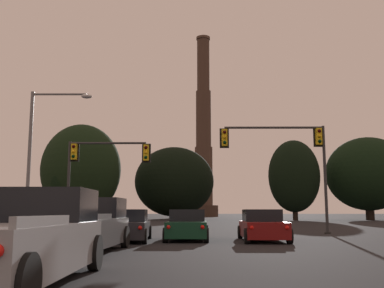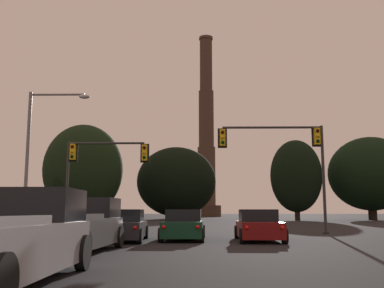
{
  "view_description": "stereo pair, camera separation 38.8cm",
  "coord_description": "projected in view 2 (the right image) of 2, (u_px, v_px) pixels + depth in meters",
  "views": [
    {
      "loc": [
        0.1,
        -1.8,
        1.32
      ],
      "look_at": [
        -0.12,
        38.59,
        7.43
      ],
      "focal_mm": 42.0,
      "sensor_mm": 36.0,
      "label": 1
    },
    {
      "loc": [
        0.49,
        -1.8,
        1.32
      ],
      "look_at": [
        -0.12,
        38.59,
        7.43
      ],
      "focal_mm": 42.0,
      "sensor_mm": 36.0,
      "label": 2
    }
  ],
  "objects": [
    {
      "name": "sedan_left_lane_front",
      "position": [
        124.0,
        226.0,
        20.44
      ],
      "size": [
        2.19,
        4.78,
        1.43
      ],
      "rotation": [
        0.0,
        0.0,
        0.05
      ],
      "color": "#232328",
      "rests_on": "ground_plane"
    },
    {
      "name": "pickup_truck_left_lane_third",
      "position": [
        7.0,
        240.0,
        8.4
      ],
      "size": [
        2.23,
        5.52,
        1.82
      ],
      "rotation": [
        0.0,
        0.0,
        0.01
      ],
      "color": "gray",
      "rests_on": "ground_plane"
    },
    {
      "name": "pickup_truck_left_lane_second",
      "position": [
        78.0,
        227.0,
        14.95
      ],
      "size": [
        2.39,
        5.58,
        1.82
      ],
      "rotation": [
        0.0,
        0.0,
        -0.04
      ],
      "color": "#4C4F54",
      "rests_on": "ground_plane"
    },
    {
      "name": "sedan_right_lane_front",
      "position": [
        258.0,
        226.0,
        20.57
      ],
      "size": [
        2.09,
        4.74,
        1.43
      ],
      "rotation": [
        0.0,
        0.0,
        -0.03
      ],
      "color": "maroon",
      "rests_on": "ground_plane"
    },
    {
      "name": "sedan_center_lane_front",
      "position": [
        184.0,
        226.0,
        21.3
      ],
      "size": [
        2.08,
        4.74,
        1.43
      ],
      "rotation": [
        0.0,
        0.0,
        -0.02
      ],
      "color": "#0F3823",
      "rests_on": "ground_plane"
    },
    {
      "name": "traffic_light_overhead_right",
      "position": [
        288.0,
        150.0,
        27.73
      ],
      "size": [
        6.65,
        0.5,
        6.62
      ],
      "color": "#2D2D30",
      "rests_on": "ground_plane"
    },
    {
      "name": "traffic_light_overhead_left",
      "position": [
        95.0,
        163.0,
        29.31
      ],
      "size": [
        5.5,
        0.5,
        5.88
      ],
      "color": "#2D2D30",
      "rests_on": "ground_plane"
    },
    {
      "name": "street_lamp",
      "position": [
        38.0,
        145.0,
        25.63
      ],
      "size": [
        3.56,
        0.36,
        8.21
      ],
      "color": "slate",
      "rests_on": "ground_plane"
    },
    {
      "name": "smokestack",
      "position": [
        206.0,
        144.0,
        121.93
      ],
      "size": [
        7.65,
        7.65,
        50.01
      ],
      "color": "#3C2B22",
      "rests_on": "ground_plane"
    },
    {
      "name": "treeline_far_left",
      "position": [
        176.0,
        182.0,
        77.17
      ],
      "size": [
        13.57,
        12.21,
        12.42
      ],
      "color": "black",
      "rests_on": "ground_plane"
    },
    {
      "name": "treeline_center_left",
      "position": [
        370.0,
        174.0,
        72.45
      ],
      "size": [
        13.4,
        12.06,
        13.38
      ],
      "color": "black",
      "rests_on": "ground_plane"
    },
    {
      "name": "treeline_far_right",
      "position": [
        83.0,
        170.0,
        69.91
      ],
      "size": [
        12.3,
        11.07,
        14.92
      ],
      "color": "black",
      "rests_on": "ground_plane"
    },
    {
      "name": "treeline_center_right",
      "position": [
        72.0,
        173.0,
        67.82
      ],
      "size": [
        7.11,
        6.4,
        12.23
      ],
      "color": "black",
      "rests_on": "ground_plane"
    },
    {
      "name": "treeline_right_mid",
      "position": [
        296.0,
        176.0,
        70.7
      ],
      "size": [
        8.07,
        7.26,
        12.63
      ],
      "color": "black",
      "rests_on": "ground_plane"
    }
  ]
}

